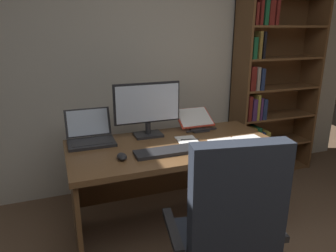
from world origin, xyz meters
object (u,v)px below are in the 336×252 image
object	(u,v)px
laptop	(90,136)
notepad	(188,141)
bookshelf	(267,90)
open_binder	(240,144)
office_chair	(226,243)
desk	(170,165)
computer_mouse	(122,157)
keyboard	(165,152)
pen	(190,139)
reading_stand_with_book	(195,119)
monitor	(147,109)

from	to	relation	value
laptop	notepad	distance (m)	0.74
bookshelf	open_binder	xyz separation A→B (m)	(-0.89, -0.89, -0.19)
office_chair	laptop	xyz separation A→B (m)	(-0.57, 1.08, 0.33)
desk	notepad	size ratio (longest dim) A/B	7.42
laptop	computer_mouse	bearing A→B (deg)	-69.26
desk	keyboard	size ratio (longest dim) A/B	3.71
office_chair	pen	world-z (taller)	office_chair
computer_mouse	notepad	size ratio (longest dim) A/B	0.50
keyboard	notepad	size ratio (longest dim) A/B	2.00
desk	reading_stand_with_book	size ratio (longest dim) A/B	5.08
bookshelf	open_binder	distance (m)	1.27
open_binder	monitor	bearing A→B (deg)	143.06
office_chair	reading_stand_with_book	distance (m)	1.24
bookshelf	computer_mouse	world-z (taller)	bookshelf
keyboard	reading_stand_with_book	bearing A→B (deg)	46.14
keyboard	reading_stand_with_book	xyz separation A→B (m)	(0.45, 0.46, 0.06)
laptop	keyboard	distance (m)	0.61
desk	pen	xyz separation A→B (m)	(0.14, -0.06, 0.21)
open_binder	notepad	world-z (taller)	open_binder
office_chair	keyboard	bearing A→B (deg)	109.52
monitor	reading_stand_with_book	world-z (taller)	monitor
bookshelf	notepad	size ratio (longest dim) A/B	9.07
notepad	monitor	bearing A→B (deg)	136.49
laptop	pen	size ratio (longest dim) A/B	2.46
desk	office_chair	world-z (taller)	office_chair
notepad	bookshelf	bearing A→B (deg)	28.94
keyboard	computer_mouse	world-z (taller)	computer_mouse
desk	open_binder	world-z (taller)	open_binder
reading_stand_with_book	monitor	bearing A→B (deg)	-171.69
bookshelf	open_binder	world-z (taller)	bookshelf
desk	laptop	distance (m)	0.66
desk	open_binder	xyz separation A→B (m)	(0.45, -0.27, 0.21)
reading_stand_with_book	pen	bearing A→B (deg)	-121.07
computer_mouse	reading_stand_with_book	bearing A→B (deg)	31.90
reading_stand_with_book	notepad	bearing A→B (deg)	-123.80
computer_mouse	notepad	bearing A→B (deg)	16.86
desk	monitor	size ratio (longest dim) A/B	2.91
monitor	desk	bearing A→B (deg)	-54.42
computer_mouse	office_chair	bearing A→B (deg)	-58.58
office_chair	monitor	world-z (taller)	monitor
office_chair	computer_mouse	world-z (taller)	office_chair
keyboard	pen	distance (m)	0.31
desk	office_chair	size ratio (longest dim) A/B	1.45
bookshelf	monitor	bearing A→B (deg)	-163.27
desk	reading_stand_with_book	world-z (taller)	reading_stand_with_book
bookshelf	laptop	size ratio (longest dim) A/B	5.52
monitor	open_binder	size ratio (longest dim) A/B	1.23
keyboard	reading_stand_with_book	world-z (taller)	reading_stand_with_book
notepad	pen	xyz separation A→B (m)	(0.02, 0.00, 0.01)
bookshelf	monitor	size ratio (longest dim) A/B	3.55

